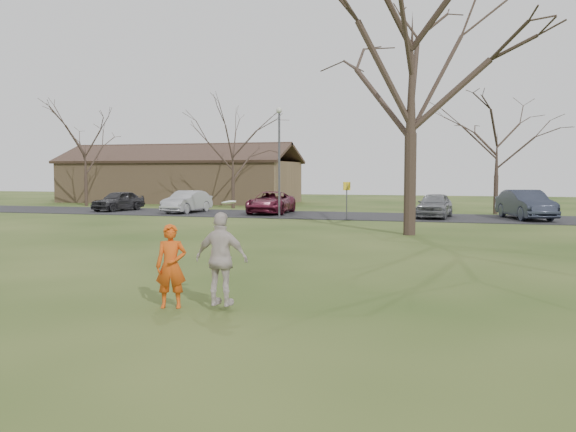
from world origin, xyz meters
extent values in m
plane|color=#1E380F|center=(0.00, 0.00, 0.00)|extent=(120.00, 120.00, 0.00)
cube|color=black|center=(0.00, 25.00, 0.02)|extent=(62.00, 6.50, 0.04)
imported|color=#CB4810|center=(-1.12, -0.07, 0.80)|extent=(0.67, 0.55, 1.60)
imported|color=#28282B|center=(-18.14, 25.16, 0.71)|extent=(2.30, 4.17, 1.34)
imported|color=#A4A5AA|center=(-12.88, 24.75, 0.74)|extent=(1.78, 4.33, 1.40)
imported|color=maroon|center=(-7.47, 25.46, 0.72)|extent=(2.55, 5.04, 1.36)
imported|color=slate|center=(2.52, 24.70, 0.75)|extent=(2.07, 4.31, 1.42)
imported|color=#282D3C|center=(7.36, 24.95, 0.84)|extent=(3.07, 5.14, 1.60)
imported|color=beige|center=(-0.09, -0.05, 0.98)|extent=(1.03, 0.45, 1.75)
cylinder|color=white|center=(0.01, 0.09, 2.02)|extent=(0.28, 0.27, 0.10)
cube|color=#8C6D4C|center=(-20.00, 38.00, 1.75)|extent=(20.00, 8.00, 3.50)
cube|color=#33231C|center=(-20.00, 35.95, 4.25)|extent=(20.60, 4.40, 1.78)
cube|color=#33231C|center=(-20.00, 40.05, 4.25)|extent=(20.60, 4.40, 1.78)
cube|color=#38281E|center=(-20.00, 38.00, 4.95)|extent=(20.60, 0.45, 0.20)
cylinder|color=#47474C|center=(-6.00, 22.50, 3.00)|extent=(0.12, 0.12, 6.00)
sphere|color=beige|center=(-6.00, 22.50, 6.10)|extent=(0.34, 0.34, 0.34)
cylinder|color=#47474C|center=(-2.00, 22.00, 1.00)|extent=(0.06, 0.06, 2.00)
cube|color=yellow|center=(-2.00, 22.00, 1.85)|extent=(0.35, 0.35, 0.45)
camera|label=1|loc=(4.25, -10.36, 2.57)|focal=37.70mm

